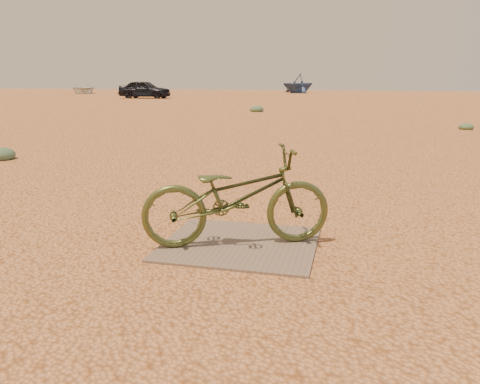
% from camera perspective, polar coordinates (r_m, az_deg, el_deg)
% --- Properties ---
extents(ground, '(120.00, 120.00, 0.00)m').
position_cam_1_polar(ground, '(5.01, -3.22, -4.45)').
color(ground, '#E29058').
rests_on(ground, ground).
extents(plywood_board, '(1.44, 1.28, 0.02)m').
position_cam_1_polar(plywood_board, '(4.52, 0.00, -6.32)').
color(plywood_board, brown).
rests_on(plywood_board, ground).
extents(bicycle, '(1.87, 1.23, 0.93)m').
position_cam_1_polar(bicycle, '(4.35, -0.39, -0.58)').
color(bicycle, '#454F24').
rests_on(bicycle, plywood_board).
extents(car, '(4.15, 1.73, 1.40)m').
position_cam_1_polar(car, '(39.28, -11.55, 12.16)').
color(car, black).
rests_on(car, ground).
extents(boat_near_left, '(5.44, 5.87, 0.99)m').
position_cam_1_polar(boat_near_left, '(53.65, -18.59, 11.85)').
color(boat_near_left, beige).
rests_on(boat_near_left, ground).
extents(boat_far_left, '(5.22, 5.22, 2.08)m').
position_cam_1_polar(boat_far_left, '(52.45, 7.09, 13.02)').
color(boat_far_left, '#334E7D').
rests_on(boat_far_left, ground).
extents(kale_a, '(0.55, 0.55, 0.30)m').
position_cam_1_polar(kale_a, '(10.41, -27.12, 3.57)').
color(kale_a, '#597752').
rests_on(kale_a, ground).
extents(kale_b, '(0.45, 0.45, 0.25)m').
position_cam_1_polar(kale_b, '(16.43, 25.83, 6.89)').
color(kale_b, '#597752').
rests_on(kale_b, ground).
extents(kale_c, '(0.67, 0.67, 0.37)m').
position_cam_1_polar(kale_c, '(22.82, 2.05, 9.76)').
color(kale_c, '#597752').
rests_on(kale_c, ground).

